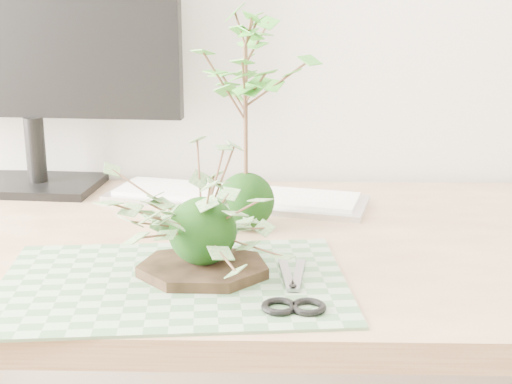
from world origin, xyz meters
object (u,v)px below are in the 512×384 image
keyboard (235,197)px  maple_kokedama (245,61)px  ivy_kokedama (202,200)px  desk (244,288)px  monitor (28,36)px

keyboard → maple_kokedama: bearing=-66.7°
maple_kokedama → keyboard: 0.31m
ivy_kokedama → keyboard: size_ratio=0.62×
desk → ivy_kokedama: size_ratio=5.13×
maple_kokedama → monitor: bearing=149.8°
desk → keyboard: keyboard is taller
keyboard → monitor: 0.50m
ivy_kokedama → monitor: (-0.37, 0.45, 0.19)m
maple_kokedama → monitor: (-0.42, 0.24, 0.02)m
maple_kokedama → ivy_kokedama: bearing=-103.6°
ivy_kokedama → keyboard: ivy_kokedama is taller
desk → ivy_kokedama: (-0.05, -0.16, 0.20)m
monitor → desk: bearing=-30.0°
ivy_kokedama → maple_kokedama: size_ratio=0.80×
ivy_kokedama → maple_kokedama: bearing=76.4°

